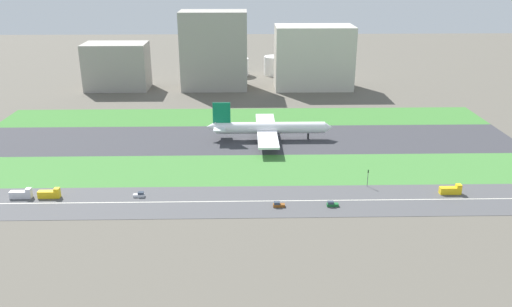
# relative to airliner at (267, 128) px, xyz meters

# --- Properties ---
(ground_plane) EXTENTS (800.00, 800.00, 0.00)m
(ground_plane) POSITION_rel_airliner_xyz_m (-12.12, -0.00, -6.23)
(ground_plane) COLOR #5B564C
(runway) EXTENTS (280.00, 46.00, 0.10)m
(runway) POSITION_rel_airliner_xyz_m (-12.12, -0.00, -6.18)
(runway) COLOR #38383D
(runway) RESTS_ON ground_plane
(grass_median_north) EXTENTS (280.00, 36.00, 0.10)m
(grass_median_north) POSITION_rel_airliner_xyz_m (-12.12, 41.00, -6.18)
(grass_median_north) COLOR #3D7A33
(grass_median_north) RESTS_ON ground_plane
(grass_median_south) EXTENTS (280.00, 36.00, 0.10)m
(grass_median_south) POSITION_rel_airliner_xyz_m (-12.12, -41.00, -6.18)
(grass_median_south) COLOR #427F38
(grass_median_south) RESTS_ON ground_plane
(highway) EXTENTS (280.00, 28.00, 0.10)m
(highway) POSITION_rel_airliner_xyz_m (-12.12, -73.00, -6.18)
(highway) COLOR #4C4C4F
(highway) RESTS_ON ground_plane
(highway_centerline) EXTENTS (266.00, 0.50, 0.01)m
(highway_centerline) POSITION_rel_airliner_xyz_m (-12.12, -73.00, -6.13)
(highway_centerline) COLOR silver
(highway_centerline) RESTS_ON highway
(airliner) EXTENTS (65.00, 56.00, 19.70)m
(airliner) POSITION_rel_airliner_xyz_m (0.00, 0.00, 0.00)
(airliner) COLOR white
(airliner) RESTS_ON runway
(car_2) EXTENTS (4.40, 1.80, 2.00)m
(car_2) POSITION_rel_airliner_xyz_m (21.28, -78.00, -5.31)
(car_2) COLOR #19662D
(car_2) RESTS_ON highway
(car_3) EXTENTS (4.40, 1.80, 2.00)m
(car_3) POSITION_rel_airliner_xyz_m (-53.23, -68.00, -5.31)
(car_3) COLOR silver
(car_3) RESTS_ON highway
(truck_1) EXTENTS (8.40, 2.50, 4.00)m
(truck_1) POSITION_rel_airliner_xyz_m (-99.13, -68.00, -4.56)
(truck_1) COLOR silver
(truck_1) RESTS_ON highway
(car_1) EXTENTS (4.40, 1.80, 2.00)m
(car_1) POSITION_rel_airliner_xyz_m (0.93, -78.00, -5.31)
(car_1) COLOR brown
(car_1) RESTS_ON highway
(truck_2) EXTENTS (8.40, 2.50, 4.00)m
(truck_2) POSITION_rel_airliner_xyz_m (70.37, -68.00, -4.56)
(truck_2) COLOR yellow
(truck_2) RESTS_ON highway
(truck_0) EXTENTS (8.40, 2.50, 4.00)m
(truck_0) POSITION_rel_airliner_xyz_m (-88.16, -68.00, -4.56)
(truck_0) COLOR yellow
(truck_0) RESTS_ON highway
(traffic_light) EXTENTS (0.36, 0.50, 7.20)m
(traffic_light) POSITION_rel_airliner_xyz_m (38.70, -60.01, -1.94)
(traffic_light) COLOR #4C4C51
(traffic_light) RESTS_ON highway
(terminal_building) EXTENTS (44.00, 25.68, 32.57)m
(terminal_building) POSITION_rel_airliner_xyz_m (-102.12, 114.00, 10.05)
(terminal_building) COLOR #9E998E
(terminal_building) RESTS_ON ground_plane
(hangar_building) EXTENTS (46.45, 26.06, 54.38)m
(hangar_building) POSITION_rel_airliner_xyz_m (-32.82, 114.00, 20.96)
(hangar_building) COLOR #9E998E
(hangar_building) RESTS_ON ground_plane
(office_tower) EXTENTS (54.85, 29.42, 44.16)m
(office_tower) POSITION_rel_airliner_xyz_m (37.81, 114.00, 15.85)
(office_tower) COLOR beige
(office_tower) RESTS_ON ground_plane
(fuel_tank_west) EXTENTS (19.76, 19.76, 13.50)m
(fuel_tank_west) POSITION_rel_airliner_xyz_m (-18.16, 159.00, 0.52)
(fuel_tank_west) COLOR silver
(fuel_tank_west) RESTS_ON ground_plane
(fuel_tank_centre) EXTENTS (17.01, 17.01, 14.91)m
(fuel_tank_centre) POSITION_rel_airliner_xyz_m (12.75, 159.00, 1.22)
(fuel_tank_centre) COLOR silver
(fuel_tank_centre) RESTS_ON ground_plane
(fuel_tank_east) EXTENTS (20.52, 20.52, 14.53)m
(fuel_tank_east) POSITION_rel_airliner_xyz_m (37.79, 159.00, 1.03)
(fuel_tank_east) COLOR silver
(fuel_tank_east) RESTS_ON ground_plane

